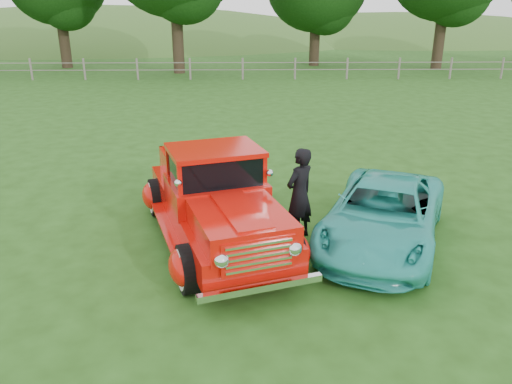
{
  "coord_description": "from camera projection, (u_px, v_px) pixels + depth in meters",
  "views": [
    {
      "loc": [
        0.16,
        -7.15,
        4.04
      ],
      "look_at": [
        0.33,
        1.2,
        0.9
      ],
      "focal_mm": 35.0,
      "sensor_mm": 36.0,
      "label": 1
    }
  ],
  "objects": [
    {
      "name": "man",
      "position": [
        299.0,
        194.0,
        8.95
      ],
      "size": [
        0.73,
        0.72,
        1.71
      ],
      "primitive_type": "imported",
      "rotation": [
        0.0,
        0.0,
        3.9
      ],
      "color": "black",
      "rests_on": "ground"
    },
    {
      "name": "fence_line",
      "position": [
        243.0,
        69.0,
        28.48
      ],
      "size": [
        48.0,
        0.12,
        1.2
      ],
      "color": "slate",
      "rests_on": "ground"
    },
    {
      "name": "distant_hills",
      "position": [
        213.0,
        75.0,
        65.27
      ],
      "size": [
        116.0,
        60.0,
        18.0
      ],
      "color": "#3A6625",
      "rests_on": "ground"
    },
    {
      "name": "red_pickup",
      "position": [
        215.0,
        200.0,
        8.82
      ],
      "size": [
        3.29,
        5.28,
        1.78
      ],
      "rotation": [
        0.0,
        0.0,
        0.31
      ],
      "color": "black",
      "rests_on": "ground"
    },
    {
      "name": "ground",
      "position": [
        237.0,
        270.0,
        8.11
      ],
      "size": [
        140.0,
        140.0,
        0.0
      ],
      "primitive_type": "plane",
      "color": "#214612",
      "rests_on": "ground"
    },
    {
      "name": "teal_sedan",
      "position": [
        384.0,
        214.0,
        8.82
      ],
      "size": [
        3.32,
        4.46,
        1.13
      ],
      "primitive_type": "imported",
      "rotation": [
        0.0,
        0.0,
        -0.41
      ],
      "color": "#2CB2A4",
      "rests_on": "ground"
    }
  ]
}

